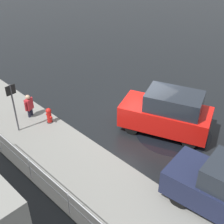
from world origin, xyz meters
TOP-DOWN VIEW (x-y plane):
  - ground_plane at (0.00, 0.00)m, footprint 60.00×60.00m
  - kerb_strip at (0.00, 4.20)m, footprint 24.00×3.20m
  - moving_hatchback at (-1.44, -0.21)m, footprint 4.25×3.03m
  - fire_hydrant at (2.86, 3.08)m, footprint 0.42×0.31m
  - pedestrian at (3.93, 3.44)m, footprint 0.34×0.55m
  - metal_railing at (-1.92, 5.71)m, footprint 9.17×0.04m
  - sign_post at (3.33, 4.46)m, footprint 0.07×0.44m
  - puddle_patch at (-1.70, -0.45)m, footprint 3.44×3.44m

SIDE VIEW (x-z plane):
  - ground_plane at x=0.00m, z-range 0.00..0.00m
  - puddle_patch at x=-1.70m, z-range 0.00..0.01m
  - kerb_strip at x=0.00m, z-range 0.00..0.04m
  - fire_hydrant at x=2.86m, z-range 0.00..0.80m
  - pedestrian at x=3.93m, z-range 0.07..1.29m
  - metal_railing at x=-1.92m, z-range 0.20..1.25m
  - moving_hatchback at x=-1.44m, z-range 0.00..2.06m
  - sign_post at x=3.33m, z-range 0.38..2.78m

